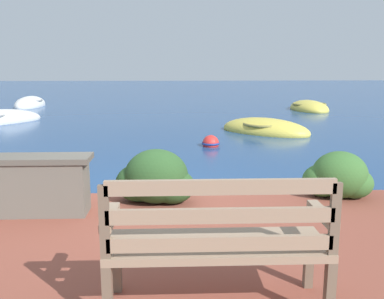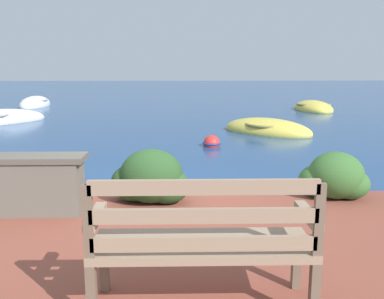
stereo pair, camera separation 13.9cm
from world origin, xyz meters
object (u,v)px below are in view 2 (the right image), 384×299
Objects in this scene: park_bench at (203,240)px; mooring_buoy at (212,143)px; rowboat_nearest at (267,130)px; rowboat_far at (313,109)px; rowboat_outer at (35,105)px.

park_bench is 6.78m from mooring_buoy.
rowboat_far is at bearing 102.56° from rowboat_nearest.
rowboat_far reaches higher than mooring_buoy.
park_bench is 8.86m from rowboat_nearest.
rowboat_far is 11.46m from rowboat_outer.
rowboat_far is (4.99, 14.00, -0.64)m from park_bench.
rowboat_outer is at bearing 127.55° from mooring_buoy.
park_bench is at bearing -94.40° from mooring_buoy.
park_bench is 16.92m from rowboat_outer.
mooring_buoy is (6.87, -8.94, -0.00)m from rowboat_outer.
rowboat_nearest is at bearing -126.92° from rowboat_outer.
rowboat_outer is at bearing 116.52° from park_bench.
rowboat_outer is at bearing -100.44° from rowboat_far.
rowboat_far is at bearing -95.35° from rowboat_outer.
park_bench is at bearing -154.93° from rowboat_outer.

